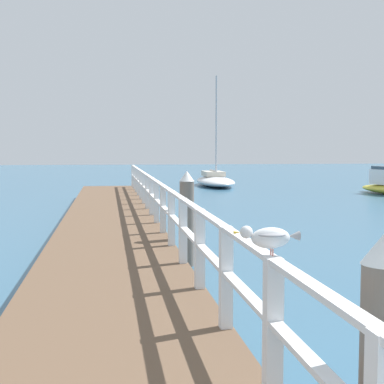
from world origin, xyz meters
The scene contains 5 objects.
pier_deck centered at (0.00, 13.31, 0.27)m, with size 2.34×26.62×0.53m, color brown.
pier_railing centered at (1.09, 13.31, 1.15)m, with size 0.12×25.14×1.00m.
dock_piling_far centered at (1.47, 10.88, 0.94)m, with size 0.29×0.29×1.85m.
seagull_foreground centered at (1.08, 4.01, 1.67)m, with size 0.48×0.18×0.21m.
boat_3 centered at (6.40, 33.49, 0.35)m, with size 2.20×6.32×6.60m.
Camera 1 is at (-0.04, 0.26, 2.28)m, focal length 52.12 mm.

